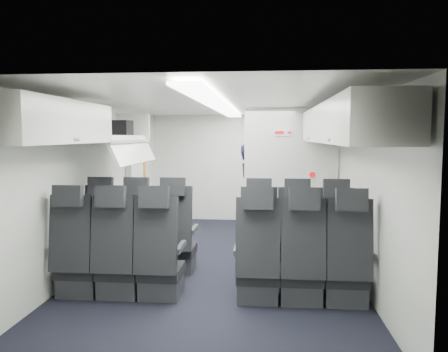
% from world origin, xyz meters
% --- Properties ---
extents(cabin_shell, '(3.41, 6.01, 2.16)m').
position_xyz_m(cabin_shell, '(0.00, 0.00, 1.12)').
color(cabin_shell, black).
rests_on(cabin_shell, ground).
extents(seat_row_front, '(3.33, 0.56, 1.24)m').
position_xyz_m(seat_row_front, '(-0.00, -0.53, 0.40)').
color(seat_row_front, black).
rests_on(seat_row_front, cabin_shell).
extents(seat_row_mid, '(3.33, 0.56, 1.24)m').
position_xyz_m(seat_row_mid, '(-0.00, -1.43, 0.40)').
color(seat_row_mid, black).
rests_on(seat_row_mid, cabin_shell).
extents(overhead_bin_left_rear, '(0.53, 1.80, 0.40)m').
position_xyz_m(overhead_bin_left_rear, '(-1.40, -2.00, 1.86)').
color(overhead_bin_left_rear, silver).
rests_on(overhead_bin_left_rear, cabin_shell).
extents(overhead_bin_left_front_open, '(0.64, 1.70, 0.72)m').
position_xyz_m(overhead_bin_left_front_open, '(-1.44, -0.25, 1.74)').
color(overhead_bin_left_front_open, '#9E9E93').
rests_on(overhead_bin_left_front_open, cabin_shell).
extents(overhead_bin_right_rear, '(0.53, 1.80, 0.40)m').
position_xyz_m(overhead_bin_right_rear, '(1.40, -2.00, 1.86)').
color(overhead_bin_right_rear, silver).
rests_on(overhead_bin_right_rear, cabin_shell).
extents(overhead_bin_right_front, '(0.53, 1.70, 0.40)m').
position_xyz_m(overhead_bin_right_front, '(1.40, -0.25, 1.86)').
color(overhead_bin_right_front, silver).
rests_on(overhead_bin_right_front, cabin_shell).
extents(bulkhead_partition, '(1.40, 0.15, 2.13)m').
position_xyz_m(bulkhead_partition, '(0.98, 0.80, 1.08)').
color(bulkhead_partition, silver).
rests_on(bulkhead_partition, cabin_shell).
extents(galley_unit, '(0.85, 0.52, 1.90)m').
position_xyz_m(galley_unit, '(0.95, 2.72, 0.95)').
color(galley_unit, '#939399').
rests_on(galley_unit, cabin_shell).
extents(boarding_door, '(0.12, 1.27, 1.86)m').
position_xyz_m(boarding_door, '(-1.64, 1.55, 0.95)').
color(boarding_door, silver).
rests_on(boarding_door, cabin_shell).
extents(flight_attendant, '(0.56, 0.68, 1.61)m').
position_xyz_m(flight_attendant, '(0.35, 1.33, 0.80)').
color(flight_attendant, black).
rests_on(flight_attendant, ground).
extents(carry_on_bag, '(0.41, 0.30, 0.24)m').
position_xyz_m(carry_on_bag, '(-1.44, -0.06, 1.82)').
color(carry_on_bag, black).
rests_on(carry_on_bag, overhead_bin_left_front_open).
extents(papers, '(0.21, 0.02, 0.15)m').
position_xyz_m(papers, '(0.54, 1.28, 1.01)').
color(papers, white).
rests_on(papers, flight_attendant).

